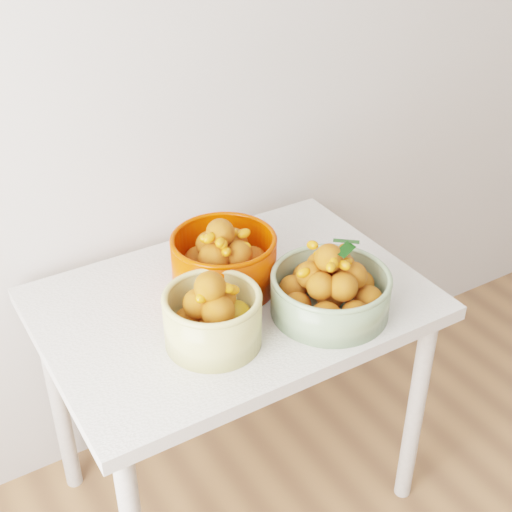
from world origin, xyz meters
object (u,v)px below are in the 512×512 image
Objects in this scene: bowl_cream at (213,316)px; bowl_orange at (224,260)px; table at (234,326)px; bowl_green at (330,289)px.

bowl_cream is 0.24m from bowl_orange.
table is at bearing 45.86° from bowl_cream.
bowl_green is 0.30m from bowl_orange.
table is 0.19m from bowl_orange.
bowl_cream is 0.80× the size of bowl_orange.
bowl_orange is at bearing 81.22° from table.
bowl_cream is 0.32m from bowl_green.
bowl_green is (0.31, -0.04, -0.01)m from bowl_cream.
table is 3.93× the size of bowl_cream.
bowl_orange reaches higher than table.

